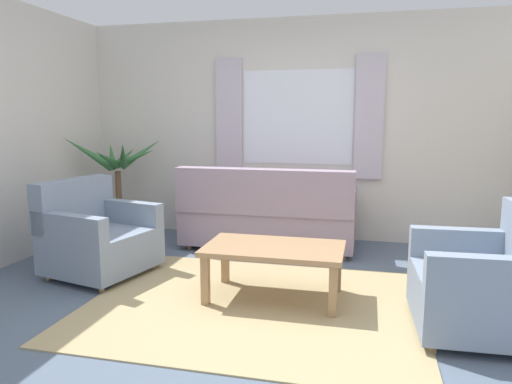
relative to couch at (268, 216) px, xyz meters
name	(u,v)px	position (x,y,z in m)	size (l,w,h in m)	color
ground_plane	(253,305)	(0.23, -1.61, -0.37)	(6.24, 6.24, 0.00)	slate
wall_back	(298,130)	(0.23, 0.65, 0.93)	(5.32, 0.12, 2.60)	silver
window_with_curtains	(297,117)	(0.23, 0.56, 1.08)	(1.98, 0.07, 1.40)	white
area_rug	(253,304)	(0.23, -1.61, -0.36)	(2.56, 2.06, 0.01)	tan
couch	(268,216)	(0.00, 0.00, 0.00)	(1.90, 0.82, 0.92)	#998499
armchair_left	(96,237)	(-1.38, -1.22, -0.01)	(0.99, 1.01, 0.88)	gray
armchair_right	(488,283)	(1.87, -1.72, -0.01)	(0.85, 0.87, 0.88)	gray
coffee_table	(274,253)	(0.36, -1.45, 0.01)	(1.10, 0.64, 0.44)	#A87F56
potted_plant	(118,189)	(-1.90, 0.11, 0.22)	(1.04, 0.99, 1.28)	#56565B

